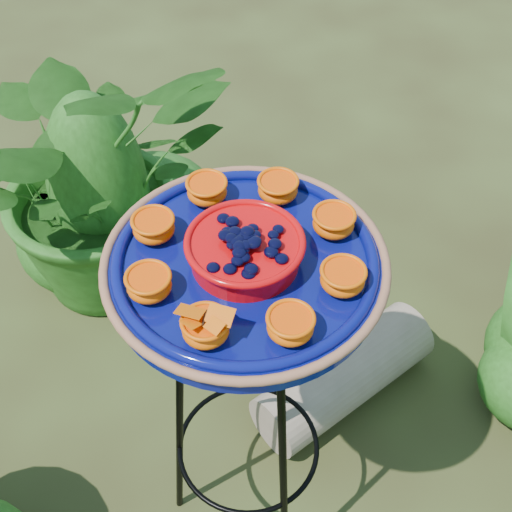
% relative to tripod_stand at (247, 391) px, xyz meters
% --- Properties ---
extents(ground_plane, '(20.00, 20.00, 0.00)m').
position_rel_tripod_stand_xyz_m(ground_plane, '(0.05, 0.08, -0.52)').
color(ground_plane, black).
rests_on(ground_plane, ground).
extents(tripod_stand, '(0.40, 0.40, 0.86)m').
position_rel_tripod_stand_xyz_m(tripod_stand, '(0.00, 0.00, 0.00)').
color(tripod_stand, black).
rests_on(tripod_stand, ground).
extents(feeder_dish, '(0.56, 0.56, 0.10)m').
position_rel_tripod_stand_xyz_m(feeder_dish, '(-0.00, -0.00, 0.38)').
color(feeder_dish, '#080E60').
rests_on(feeder_dish, tripod_stand).
extents(driftwood_log, '(0.48, 0.50, 0.17)m').
position_rel_tripod_stand_xyz_m(driftwood_log, '(0.21, 0.35, -0.43)').
color(driftwood_log, gray).
rests_on(driftwood_log, ground).
extents(shrub_back_left, '(0.98, 0.95, 0.83)m').
position_rel_tripod_stand_xyz_m(shrub_back_left, '(-0.55, 0.71, -0.10)').
color(shrub_back_left, '#1F4A13').
rests_on(shrub_back_left, ground).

